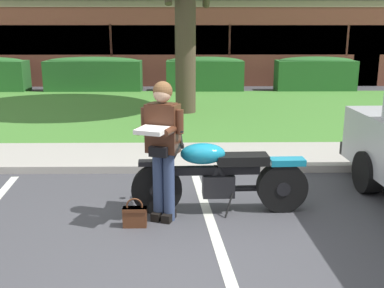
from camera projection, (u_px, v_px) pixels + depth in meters
The scene contains 12 objects.
ground_plane at pixel (184, 246), 5.01m from camera, with size 140.00×140.00×0.00m, color #424247.
curb_strip at pixel (184, 168), 7.54m from camera, with size 60.00×0.20×0.12m, color #ADA89E.
concrete_walk at pixel (185, 155), 8.37m from camera, with size 60.00×1.50×0.08m, color #ADA89E.
grass_lawn at pixel (185, 111), 12.69m from camera, with size 60.00×7.42×0.06m, color #478433.
stall_stripe_1 at pixel (216, 237), 5.20m from camera, with size 0.12×4.40×0.01m, color silver.
motorcycle at pixel (226, 175), 5.82m from camera, with size 2.24×0.82×1.26m.
rider_person at pixel (162, 141), 5.44m from camera, with size 0.56×0.66×1.70m.
handbag at pixel (135, 215), 5.46m from camera, with size 0.28×0.13×0.36m.
hedge_center_left at pixel (94, 74), 16.35m from camera, with size 3.38×0.90×1.24m.
hedge_center_right at pixel (205, 73), 16.40m from camera, with size 2.72×0.90×1.24m.
hedge_right at pixel (315, 73), 16.46m from camera, with size 2.80×0.90×1.24m.
brick_building at pixel (220, 38), 22.30m from camera, with size 26.87×9.95×3.41m.
Camera 1 is at (0.02, -4.57, 2.34)m, focal length 43.11 mm.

